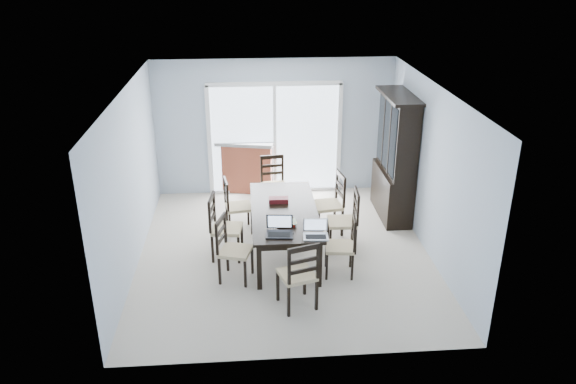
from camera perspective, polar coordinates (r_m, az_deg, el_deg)
name	(u,v)px	position (r m, az deg, el deg)	size (l,w,h in m)	color
floor	(284,252)	(8.91, -0.38, -6.16)	(5.00, 5.00, 0.00)	#BDB7A2
ceiling	(284,89)	(7.96, -0.43, 10.38)	(5.00, 5.00, 0.00)	white
back_wall	(275,127)	(10.70, -1.37, 6.57)	(4.50, 0.02, 2.60)	#A6B5C6
wall_left	(130,180)	(8.50, -15.72, 1.14)	(0.02, 5.00, 2.60)	#A6B5C6
wall_right	(432,172)	(8.78, 14.41, 2.01)	(0.02, 5.00, 2.60)	#A6B5C6
balcony	(273,174)	(12.09, -1.58, 1.80)	(4.50, 2.00, 0.10)	gray
railing	(270,134)	(12.83, -1.84, 5.93)	(4.50, 0.06, 1.10)	#99999E
dining_table	(284,214)	(8.60, -0.39, -2.25)	(1.00, 2.20, 0.75)	black
china_hutch	(395,158)	(9.91, 10.84, 3.38)	(0.50, 1.38, 2.20)	black
sliding_door	(275,139)	(10.74, -1.35, 5.45)	(2.52, 0.05, 2.18)	silver
chair_left_near	(229,242)	(8.01, -6.04, -5.09)	(0.53, 0.52, 1.11)	black
chair_left_mid	(220,220)	(8.58, -6.93, -2.86)	(0.51, 0.49, 1.17)	black
chair_left_far	(233,200)	(9.35, -5.62, -0.83)	(0.48, 0.47, 1.09)	black
chair_right_near	(346,239)	(8.13, 5.94, -4.77)	(0.46, 0.45, 1.08)	black
chair_right_mid	(349,214)	(8.80, 6.19, -2.21)	(0.47, 0.46, 1.16)	black
chair_right_far	(333,197)	(9.32, 4.63, -0.47)	(0.53, 0.52, 1.20)	black
chair_end_near	(300,269)	(7.29, 1.23, -7.82)	(0.55, 0.56, 1.16)	black
chair_end_far	(273,177)	(10.16, -1.50, 1.51)	(0.49, 0.50, 1.15)	black
laptop_dark	(279,231)	(7.78, -0.89, -4.00)	(0.40, 0.29, 0.26)	black
laptop_silver	(316,234)	(7.73, 2.84, -4.26)	(0.36, 0.26, 0.24)	silver
book_stack	(286,223)	(8.09, -0.18, -3.17)	(0.29, 0.23, 0.05)	maroon
cell_phone	(290,233)	(7.86, 0.24, -4.15)	(0.10, 0.04, 0.01)	black
game_box	(279,200)	(8.79, -0.97, -0.82)	(0.30, 0.15, 0.08)	#501013
hot_tub	(232,154)	(11.70, -5.71, 3.89)	(2.31, 2.15, 1.03)	maroon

